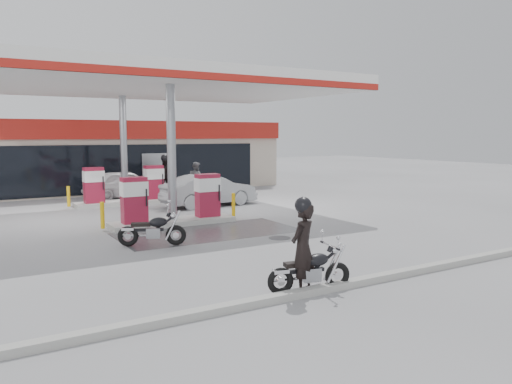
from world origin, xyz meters
TOP-DOWN VIEW (x-y plane):
  - ground at (0.00, 0.00)m, footprint 90.00×90.00m
  - wet_patch at (0.50, 0.00)m, footprint 6.00×3.00m
  - drain_cover at (2.00, -2.00)m, footprint 0.70×0.70m
  - kerb at (0.00, -7.00)m, footprint 28.00×0.25m
  - store_building at (0.01, 15.94)m, footprint 22.00×8.22m
  - canopy at (0.00, 5.00)m, footprint 16.00×10.02m
  - pump_island_near at (0.00, 2.00)m, footprint 5.14×1.30m
  - pump_island_far at (0.00, 8.00)m, footprint 5.14×1.30m
  - main_motorcycle at (-0.40, -6.80)m, footprint 1.85×0.78m
  - biker_main at (-0.59, -6.77)m, footprint 0.81×0.70m
  - parked_motorcycle at (-1.78, -1.01)m, footprint 1.87×1.08m
  - sedan_white at (0.70, 10.20)m, footprint 4.33×1.86m
  - attendant at (4.05, 9.00)m, footprint 0.84×1.00m
  - hatchback_silver at (3.17, 5.60)m, footprint 4.49×1.93m
  - parked_car_right at (8.93, 13.89)m, footprint 4.50×2.53m
  - biker_walking at (2.78, 10.20)m, footprint 1.25×0.63m

SIDE VIEW (x-z plane):
  - ground at x=0.00m, z-range 0.00..0.00m
  - wet_patch at x=0.50m, z-range 0.00..0.00m
  - drain_cover at x=2.00m, z-range 0.00..0.01m
  - kerb at x=0.00m, z-range 0.00..0.15m
  - main_motorcycle at x=-0.40m, z-range -0.05..0.90m
  - parked_motorcycle at x=-1.78m, z-range -0.06..0.96m
  - parked_car_right at x=8.93m, z-range 0.00..1.19m
  - pump_island_near at x=0.00m, z-range -0.18..1.60m
  - pump_island_far at x=0.00m, z-range -0.18..1.60m
  - hatchback_silver at x=3.17m, z-range 0.00..1.44m
  - sedan_white at x=0.70m, z-range 0.00..1.45m
  - attendant at x=4.05m, z-range 0.00..1.83m
  - biker_main at x=-0.59m, z-range 0.00..1.87m
  - biker_walking at x=2.78m, z-range 0.00..2.06m
  - store_building at x=0.01m, z-range 0.01..4.01m
  - canopy at x=0.00m, z-range 2.51..8.02m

